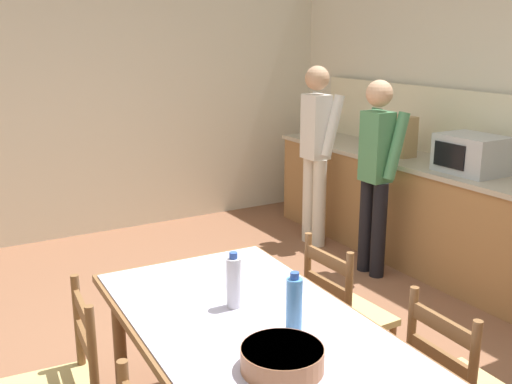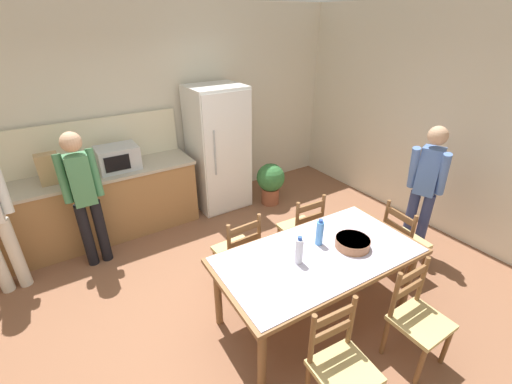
% 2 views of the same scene
% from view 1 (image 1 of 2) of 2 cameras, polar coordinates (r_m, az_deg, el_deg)
% --- Properties ---
extents(ground_plane, '(8.32, 8.32, 0.00)m').
position_cam_1_polar(ground_plane, '(3.72, 0.10, -17.55)').
color(ground_plane, brown).
extents(wall_left, '(0.12, 5.20, 2.90)m').
position_cam_1_polar(wall_left, '(6.20, -15.49, 9.31)').
color(wall_left, beige).
rests_on(wall_left, ground).
extents(kitchen_counter, '(3.21, 0.66, 0.93)m').
position_cam_1_polar(kitchen_counter, '(5.61, 14.22, -1.42)').
color(kitchen_counter, '#9E7042').
rests_on(kitchen_counter, ground).
extents(counter_splashback, '(3.17, 0.03, 0.60)m').
position_cam_1_polar(counter_splashback, '(5.67, 16.99, 6.44)').
color(counter_splashback, beige).
rests_on(counter_splashback, kitchen_counter).
extents(microwave, '(0.50, 0.39, 0.30)m').
position_cam_1_polar(microwave, '(5.01, 19.83, 3.42)').
color(microwave, '#B2B7BC').
rests_on(microwave, kitchen_counter).
extents(paper_bag, '(0.24, 0.16, 0.36)m').
position_cam_1_polar(paper_bag, '(5.52, 13.71, 5.18)').
color(paper_bag, tan).
rests_on(paper_bag, kitchen_counter).
extents(dining_table, '(1.94, 1.06, 0.76)m').
position_cam_1_polar(dining_table, '(2.70, 0.18, -14.24)').
color(dining_table, brown).
rests_on(dining_table, ground).
extents(bottle_near_centre, '(0.07, 0.07, 0.27)m').
position_cam_1_polar(bottle_near_centre, '(2.80, -2.14, -8.54)').
color(bottle_near_centre, silver).
rests_on(bottle_near_centre, dining_table).
extents(bottle_off_centre, '(0.07, 0.07, 0.27)m').
position_cam_1_polar(bottle_off_centre, '(2.59, 3.65, -10.61)').
color(bottle_off_centre, '#4C8ED6').
rests_on(bottle_off_centre, dining_table).
extents(serving_bowl, '(0.32, 0.32, 0.09)m').
position_cam_1_polar(serving_bowl, '(2.35, 2.51, -15.43)').
color(serving_bowl, '#9E6642').
rests_on(serving_bowl, dining_table).
extents(chair_side_far_left, '(0.43, 0.41, 0.91)m').
position_cam_1_polar(chair_side_far_left, '(3.51, 8.40, -11.60)').
color(chair_side_far_left, brown).
rests_on(chair_side_far_left, ground).
extents(person_at_sink, '(0.43, 0.30, 1.71)m').
position_cam_1_polar(person_at_sink, '(5.69, 5.76, 4.35)').
color(person_at_sink, silver).
rests_on(person_at_sink, ground).
extents(person_at_counter, '(0.41, 0.28, 1.64)m').
position_cam_1_polar(person_at_counter, '(5.02, 11.39, 2.25)').
color(person_at_counter, black).
rests_on(person_at_counter, ground).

